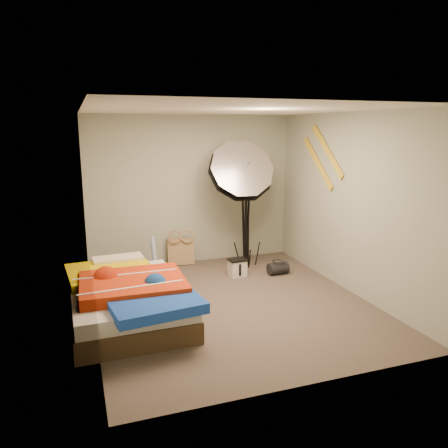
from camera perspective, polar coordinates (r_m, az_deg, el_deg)
name	(u,v)px	position (r m, az deg, el deg)	size (l,w,h in m)	color
floor	(232,303)	(5.90, 1.00, -10.31)	(4.00, 4.00, 0.00)	brown
ceiling	(232,110)	(5.45, 1.10, 14.72)	(4.00, 4.00, 0.00)	silver
wall_back	(191,190)	(7.43, -4.27, 4.41)	(3.50, 3.50, 0.00)	#949B8A
wall_front	(313,253)	(3.78, 11.54, -3.71)	(3.50, 3.50, 0.00)	#949B8A
wall_left	(88,220)	(5.22, -17.32, 0.44)	(4.00, 4.00, 0.00)	#949B8A
wall_right	(349,204)	(6.35, 16.07, 2.59)	(4.00, 4.00, 0.00)	#949B8A
tote_bag	(181,251)	(7.49, -5.66, -3.58)	(0.45, 0.13, 0.45)	tan
wrapping_roll	(154,257)	(6.93, -9.09, -4.22)	(0.07, 0.07, 0.63)	#4F86B8
camera_case	(237,268)	(6.88, 1.76, -5.80)	(0.26, 0.18, 0.26)	beige
duffel_bag	(278,268)	(7.03, 7.06, -5.76)	(0.20, 0.20, 0.32)	black
wall_stripe_upper	(327,151)	(6.76, 13.35, 9.29)	(0.02, 1.10, 0.10)	gold
wall_stripe_lower	(318,163)	(6.99, 12.17, 7.79)	(0.02, 1.10, 0.10)	gold
bed	(128,297)	(5.48, -12.41, -9.31)	(1.45, 2.12, 0.56)	#40301D
photo_umbrella	(240,173)	(6.96, 2.15, 6.71)	(1.34, 1.03, 2.22)	black
camera_tripod	(246,219)	(7.12, 2.86, 0.62)	(0.09, 0.09, 1.44)	black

